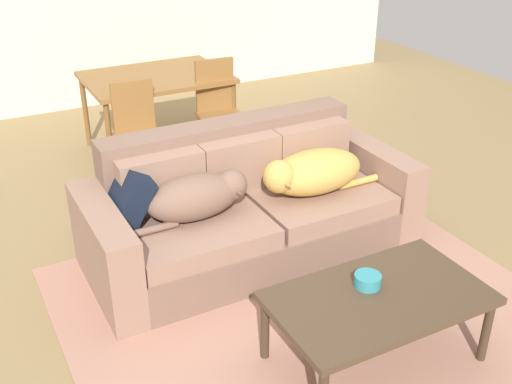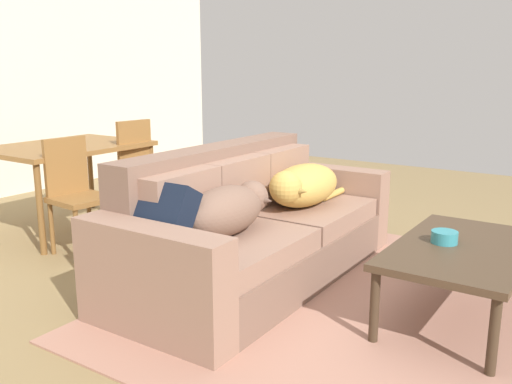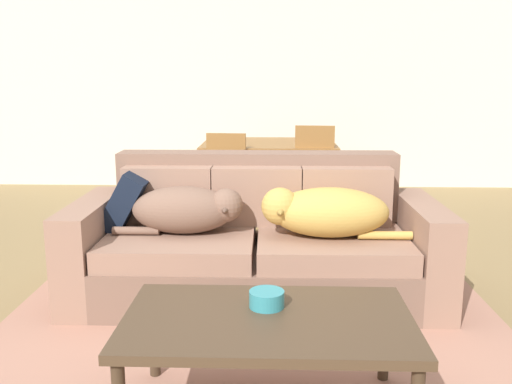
# 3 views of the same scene
# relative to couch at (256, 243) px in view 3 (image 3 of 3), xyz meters

# --- Properties ---
(ground_plane) EXTENTS (10.00, 10.00, 0.00)m
(ground_plane) POSITION_rel_couch_xyz_m (-0.09, -0.30, -0.33)
(ground_plane) COLOR olive
(back_partition) EXTENTS (8.00, 0.12, 2.70)m
(back_partition) POSITION_rel_couch_xyz_m (-0.09, 3.70, 1.02)
(back_partition) COLOR beige
(back_partition) RESTS_ON ground
(area_rug) EXTENTS (2.93, 2.63, 0.01)m
(area_rug) POSITION_rel_couch_xyz_m (0.00, -0.86, -0.33)
(area_rug) COLOR tan
(area_rug) RESTS_ON ground
(couch) EXTENTS (2.32, 1.00, 0.89)m
(couch) POSITION_rel_couch_xyz_m (0.00, 0.00, 0.00)
(couch) COLOR #795B4B
(couch) RESTS_ON ground
(dog_on_left_cushion) EXTENTS (0.81, 0.34, 0.30)m
(dog_on_left_cushion) POSITION_rel_couch_xyz_m (-0.42, -0.12, 0.25)
(dog_on_left_cushion) COLOR brown
(dog_on_left_cushion) RESTS_ON couch
(dog_on_right_cushion) EXTENTS (0.91, 0.40, 0.31)m
(dog_on_right_cushion) POSITION_rel_couch_xyz_m (0.42, -0.16, 0.26)
(dog_on_right_cushion) COLOR gold
(dog_on_right_cushion) RESTS_ON couch
(throw_pillow_by_left_arm) EXTENTS (0.32, 0.38, 0.40)m
(throw_pillow_by_left_arm) POSITION_rel_couch_xyz_m (-0.85, 0.04, 0.27)
(throw_pillow_by_left_arm) COLOR black
(throw_pillow_by_left_arm) RESTS_ON couch
(coffee_table) EXTENTS (1.17, 0.68, 0.45)m
(coffee_table) POSITION_rel_couch_xyz_m (0.09, -1.37, 0.07)
(coffee_table) COLOR #493625
(coffee_table) RESTS_ON ground
(bowl_on_coffee_table) EXTENTS (0.15, 0.15, 0.07)m
(bowl_on_coffee_table) POSITION_rel_couch_xyz_m (0.09, -1.27, 0.15)
(bowl_on_coffee_table) COLOR teal
(bowl_on_coffee_table) RESTS_ON coffee_table
(dining_table) EXTENTS (1.30, 0.97, 0.76)m
(dining_table) POSITION_rel_couch_xyz_m (0.06, 2.03, 0.36)
(dining_table) COLOR brown
(dining_table) RESTS_ON ground
(dining_chair_near_left) EXTENTS (0.43, 0.43, 0.90)m
(dining_chair_near_left) POSITION_rel_couch_xyz_m (-0.34, 1.42, 0.16)
(dining_chair_near_left) COLOR brown
(dining_chair_near_left) RESTS_ON ground
(dining_chair_near_right) EXTENTS (0.44, 0.44, 0.96)m
(dining_chair_near_right) POSITION_rel_couch_xyz_m (0.47, 1.51, 0.20)
(dining_chair_near_right) COLOR brown
(dining_chair_near_right) RESTS_ON ground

